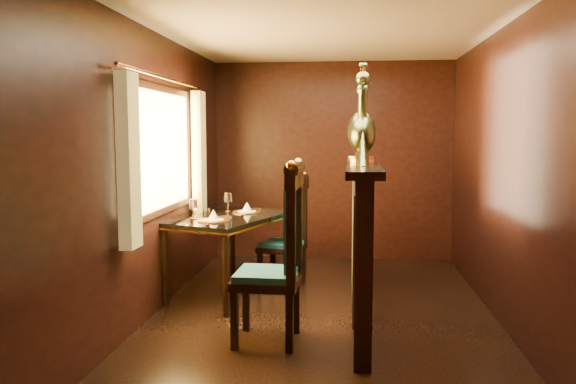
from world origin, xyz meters
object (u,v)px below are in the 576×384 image
Objects in this scene: peacock_left at (363,119)px; chair_left at (284,248)px; chair_right at (292,228)px; peacock_right at (362,114)px; dining_table at (229,223)px.

chair_left is at bearing -135.64° from peacock_left.
peacock_left is (0.70, -0.98, 1.10)m from chair_right.
peacock_left is 0.87× the size of peacock_right.
peacock_left is (0.59, 0.58, 0.99)m from chair_left.
chair_left is at bearing -40.98° from dining_table.
dining_table is at bearing 165.47° from peacock_right.
chair_left is at bearing -71.30° from chair_right.
chair_right is at bearing 95.20° from chair_left.
chair_left is 1.57m from chair_right.
dining_table is at bearing 153.22° from peacock_left.
peacock_right is at bearing 5.08° from dining_table.
peacock_right is (0.00, 0.32, 0.05)m from peacock_left.
peacock_right reaches higher than chair_right.
chair_left is 1.93× the size of peacock_left.
chair_right is 1.63m from peacock_left.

